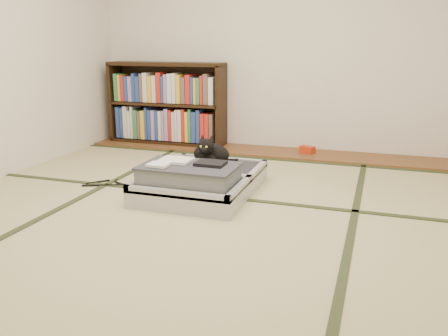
% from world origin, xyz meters
% --- Properties ---
extents(floor, '(4.50, 4.50, 0.00)m').
position_xyz_m(floor, '(0.00, 0.00, 0.00)').
color(floor, '#C3B982').
rests_on(floor, ground).
extents(wood_strip, '(4.00, 0.50, 0.02)m').
position_xyz_m(wood_strip, '(0.00, 2.00, 0.01)').
color(wood_strip, brown).
rests_on(wood_strip, ground).
extents(red_item, '(0.17, 0.14, 0.07)m').
position_xyz_m(red_item, '(0.41, 2.03, 0.06)').
color(red_item, red).
rests_on(red_item, wood_strip).
extents(tatami_borders, '(4.00, 4.50, 0.01)m').
position_xyz_m(tatami_borders, '(0.00, 0.49, 0.00)').
color(tatami_borders, '#2D381E').
rests_on(tatami_borders, ground).
extents(bookcase, '(1.35, 0.31, 0.92)m').
position_xyz_m(bookcase, '(-1.21, 2.07, 0.45)').
color(bookcase, black).
rests_on(bookcase, wood_strip).
extents(suitcase, '(0.79, 1.05, 0.31)m').
position_xyz_m(suitcase, '(-0.17, 0.43, 0.11)').
color(suitcase, '#B9BABE').
rests_on(suitcase, floor).
extents(cat, '(0.35, 0.35, 0.28)m').
position_xyz_m(cat, '(-0.19, 0.72, 0.26)').
color(cat, black).
rests_on(cat, suitcase).
extents(cable_coil, '(0.11, 0.11, 0.03)m').
position_xyz_m(cable_coil, '(-0.01, 0.75, 0.16)').
color(cable_coil, white).
rests_on(cable_coil, suitcase).
extents(hanger, '(0.41, 0.26, 0.01)m').
position_xyz_m(hanger, '(-0.98, 0.42, 0.01)').
color(hanger, black).
rests_on(hanger, floor).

